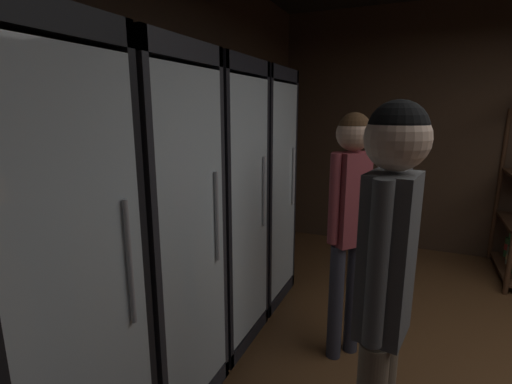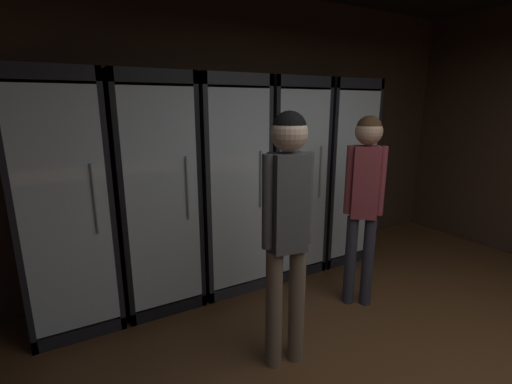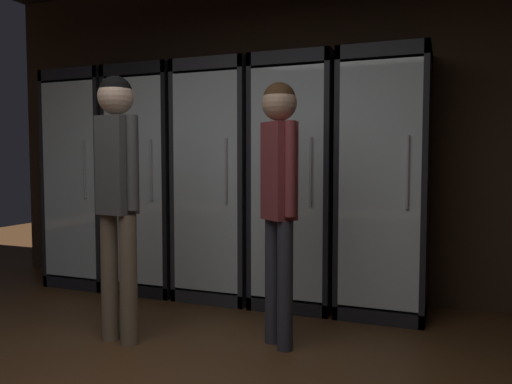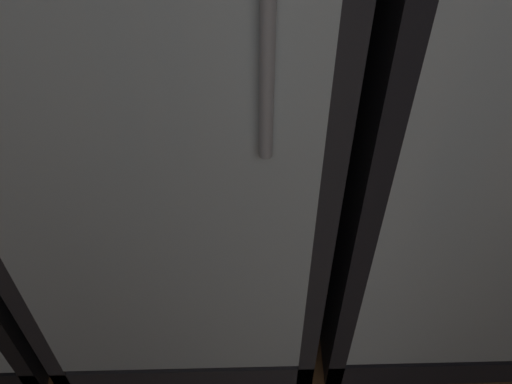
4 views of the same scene
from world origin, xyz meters
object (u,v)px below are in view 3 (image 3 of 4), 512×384
Objects in this scene: cooler_left at (155,183)px; cooler_right at (299,184)px; cooler_far_left at (94,182)px; cooler_far_right at (384,187)px; cooler_center at (223,184)px; shopper_near at (279,180)px; shopper_far at (117,179)px.

cooler_right is (1.35, -0.00, 0.01)m from cooler_left.
cooler_left is (0.67, 0.00, 0.00)m from cooler_far_left.
cooler_left and cooler_far_right have the same top height.
shopper_near is at bearing -49.25° from cooler_center.
cooler_far_left is 1.35m from cooler_center.
cooler_right is 0.68m from cooler_far_right.
cooler_center is 1.00× the size of cooler_right.
cooler_center is at bearing 0.01° from cooler_far_left.
cooler_far_right is at bearing -0.01° from cooler_right.
cooler_far_right is 1.10m from shopper_near.
cooler_far_right is at bearing -0.03° from cooler_left.
shopper_far is at bearing -67.36° from cooler_left.
cooler_far_right is 1.17× the size of shopper_far.
cooler_right is 1.00× the size of cooler_far_right.
cooler_left and cooler_right have the same top height.
cooler_far_left is at bearing -179.99° from cooler_right.
shopper_near is (-0.52, -0.96, 0.09)m from cooler_far_right.
cooler_right is (2.02, 0.00, 0.01)m from cooler_far_left.
cooler_center is at bearing 130.75° from shopper_near.
cooler_left is 2.03m from cooler_far_right.
cooler_left is 0.67m from cooler_center.
shopper_far is (-0.15, -1.26, 0.09)m from cooler_center.
cooler_right is 1.17× the size of shopper_far.
cooler_center is (0.67, -0.00, 0.00)m from cooler_left.
cooler_left is 1.17× the size of shopper_far.
shopper_far is (-0.98, -0.30, 0.00)m from shopper_near.
shopper_far is at bearing -96.84° from cooler_center.
cooler_far_left is 2.38m from shopper_near.
cooler_right is (0.68, 0.00, 0.01)m from cooler_center.
cooler_far_left and cooler_far_right have the same top height.
cooler_left is 1.20× the size of shopper_near.
shopper_near is (2.18, -0.96, 0.09)m from cooler_far_left.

